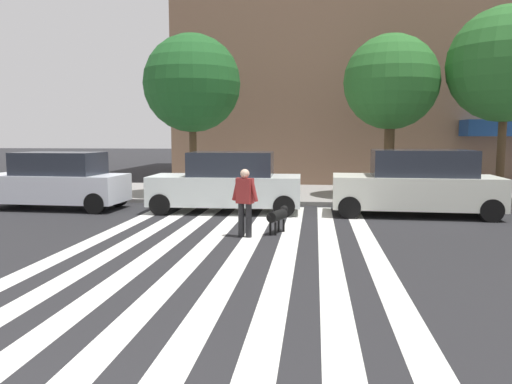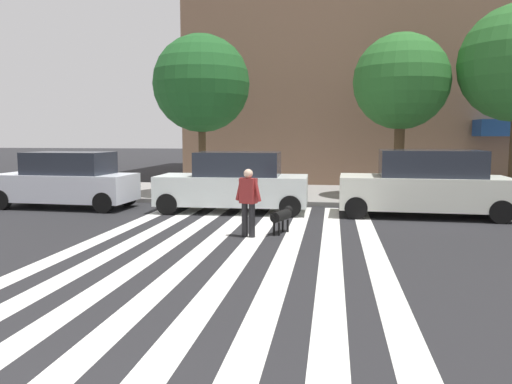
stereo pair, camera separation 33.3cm
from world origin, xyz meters
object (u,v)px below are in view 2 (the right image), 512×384
Objects in this scene: pedestrian_dog_walker at (248,199)px; dog_on_leash at (282,216)px; parked_car_third_in_line at (425,184)px; parked_car_behind_first at (234,183)px; parked_car_near_curb at (67,181)px; street_tree_middle at (401,82)px; street_tree_nearest at (201,84)px.

dog_on_leash is at bearing 37.46° from pedestrian_dog_walker.
dog_on_leash is (-3.97, -3.25, -0.53)m from parked_car_third_in_line.
dog_on_leash is at bearing -60.09° from parked_car_behind_first.
parked_car_near_curb reaches higher than dog_on_leash.
dog_on_leash is (-3.64, -6.82, -3.92)m from street_tree_middle.
parked_car_near_curb is 11.59m from parked_car_third_in_line.
pedestrian_dog_walker is (-4.73, -3.82, -0.05)m from parked_car_third_in_line.
parked_car_behind_first is at bearing -147.06° from street_tree_middle.
parked_car_behind_first is at bearing -59.83° from street_tree_nearest.
parked_car_near_curb is 0.97× the size of parked_car_behind_first.
street_tree_nearest is at bearing 120.17° from parked_car_behind_first.
parked_car_near_curb is 0.94× the size of parked_car_third_in_line.
parked_car_near_curb is at bearing 150.88° from pedestrian_dog_walker.
street_tree_middle reaches higher than pedestrian_dog_walker.
street_tree_middle is at bearing 95.26° from parked_car_third_in_line.
parked_car_third_in_line is at bearing 0.00° from parked_car_near_curb.
parked_car_near_curb is 2.85× the size of pedestrian_dog_walker.
parked_car_near_curb is 12.31m from street_tree_middle.
dog_on_leash is (7.62, -3.25, -0.48)m from parked_car_near_curb.
parked_car_near_curb is at bearing -179.97° from parked_car_behind_first.
street_tree_middle is at bearing 32.94° from parked_car_behind_first.
pedestrian_dog_walker is (1.12, -3.83, 0.00)m from parked_car_behind_first.
parked_car_near_curb is 7.86m from pedestrian_dog_walker.
parked_car_behind_first is 0.78× the size of street_tree_nearest.
parked_car_near_curb is at bearing -162.38° from street_tree_middle.
parked_car_third_in_line reaches higher than parked_car_behind_first.
street_tree_nearest is 5.72× the size of dog_on_leash.
street_tree_middle is 9.27m from pedestrian_dog_walker.
parked_car_third_in_line is 0.83× the size of street_tree_middle.
parked_car_behind_first is 0.97× the size of parked_car_third_in_line.
parked_car_behind_first reaches higher than pedestrian_dog_walker.
street_tree_nearest is at bearing 113.08° from pedestrian_dog_walker.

